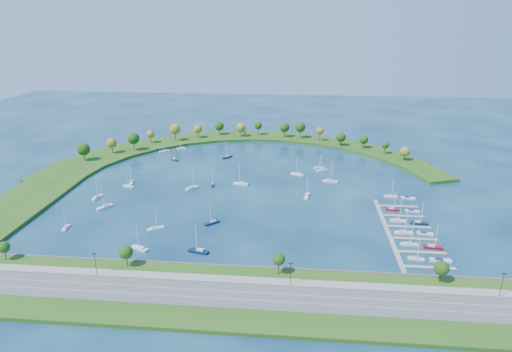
# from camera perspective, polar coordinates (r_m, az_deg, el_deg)

# --- Properties ---
(ground) EXTENTS (700.00, 700.00, 0.00)m
(ground) POSITION_cam_1_polar(r_m,az_deg,el_deg) (288.83, -1.08, -1.05)
(ground) COLOR #06223C
(ground) RESTS_ON ground
(south_shoreline) EXTENTS (420.00, 43.10, 11.60)m
(south_shoreline) POSITION_cam_1_polar(r_m,az_deg,el_deg) (180.07, -5.58, -14.76)
(south_shoreline) COLOR #235316
(south_shoreline) RESTS_ON ground
(breakwater) EXTENTS (286.74, 247.64, 2.00)m
(breakwater) POSITION_cam_1_polar(r_m,az_deg,el_deg) (341.61, -7.92, 2.28)
(breakwater) COLOR #235316
(breakwater) RESTS_ON ground
(breakwater_trees) EXTENTS (243.51, 94.77, 14.76)m
(breakwater_trees) POSITION_cam_1_polar(r_m,az_deg,el_deg) (370.19, -3.48, 5.34)
(breakwater_trees) COLOR #382314
(breakwater_trees) RESTS_ON breakwater
(harbor_tower) EXTENTS (2.60, 2.60, 4.00)m
(harbor_tower) POSITION_cam_1_polar(r_m,az_deg,el_deg) (399.13, -1.46, 5.48)
(harbor_tower) COLOR gray
(harbor_tower) RESTS_ON breakwater
(dock_system) EXTENTS (24.28, 82.00, 1.60)m
(dock_system) POSITION_cam_1_polar(r_m,az_deg,el_deg) (237.50, 18.23, -6.84)
(dock_system) COLOR gray
(dock_system) RESTS_ON ground
(moored_boat_0) EXTENTS (7.75, 9.08, 13.80)m
(moored_boat_0) POSITION_cam_1_polar(r_m,az_deg,el_deg) (267.55, -18.74, -3.69)
(moored_boat_0) COLOR silver
(moored_boat_0) RESTS_ON ground
(moored_boat_1) EXTENTS (9.84, 3.78, 14.11)m
(moored_boat_1) POSITION_cam_1_polar(r_m,az_deg,el_deg) (295.88, 9.45, -0.61)
(moored_boat_1) COLOR silver
(moored_boat_1) RESTS_ON ground
(moored_boat_2) EXTENTS (7.61, 3.43, 10.81)m
(moored_boat_2) POSITION_cam_1_polar(r_m,az_deg,el_deg) (370.16, -9.55, 3.55)
(moored_boat_2) COLOR silver
(moored_boat_2) RESTS_ON ground
(moored_boat_3) EXTENTS (7.70, 4.51, 10.93)m
(moored_boat_3) POSITION_cam_1_polar(r_m,az_deg,el_deg) (320.79, 8.02, 1.08)
(moored_boat_3) COLOR silver
(moored_boat_3) RESTS_ON ground
(moored_boat_4) EXTENTS (3.54, 7.41, 10.50)m
(moored_boat_4) POSITION_cam_1_polar(r_m,az_deg,el_deg) (287.83, -5.57, -1.04)
(moored_boat_4) COLOR #0A1B40
(moored_boat_4) RESTS_ON ground
(moored_boat_5) EXTENTS (8.27, 5.80, 11.97)m
(moored_boat_5) POSITION_cam_1_polar(r_m,az_deg,el_deg) (316.07, 8.41, 0.78)
(moored_boat_5) COLOR silver
(moored_boat_5) RESTS_ON ground
(moored_boat_6) EXTENTS (4.20, 8.50, 12.04)m
(moored_boat_6) POSITION_cam_1_polar(r_m,az_deg,el_deg) (300.96, -15.64, -0.75)
(moored_boat_6) COLOR silver
(moored_boat_6) RESTS_ON ground
(moored_boat_7) EXTENTS (9.86, 4.87, 13.96)m
(moored_boat_7) POSITION_cam_1_polar(r_m,az_deg,el_deg) (209.74, -7.35, -9.44)
(moored_boat_7) COLOR #0A1B40
(moored_boat_7) RESTS_ON ground
(moored_boat_8) EXTENTS (4.52, 9.02, 12.77)m
(moored_boat_8) POSITION_cam_1_polar(r_m,az_deg,el_deg) (283.08, -19.60, -2.50)
(moored_boat_8) COLOR silver
(moored_boat_8) RESTS_ON ground
(moored_boat_9) EXTENTS (7.83, 4.29, 11.09)m
(moored_boat_9) POSITION_cam_1_polar(r_m,az_deg,el_deg) (294.94, -15.98, -1.21)
(moored_boat_9) COLOR silver
(moored_boat_9) RESTS_ON ground
(moored_boat_10) EXTENTS (7.73, 7.16, 12.11)m
(moored_boat_10) POSITION_cam_1_polar(r_m,az_deg,el_deg) (235.94, -5.64, -5.89)
(moored_boat_10) COLOR #0A1B40
(moored_boat_10) RESTS_ON ground
(moored_boat_11) EXTENTS (6.59, 5.24, 9.80)m
(moored_boat_11) POSITION_cam_1_polar(r_m,az_deg,el_deg) (341.77, -10.35, 2.12)
(moored_boat_11) COLOR #0A1B40
(moored_boat_11) RESTS_ON ground
(moored_boat_12) EXTENTS (7.79, 8.12, 12.93)m
(moored_boat_12) POSITION_cam_1_polar(r_m,az_deg,el_deg) (283.77, -8.17, -1.45)
(moored_boat_12) COLOR silver
(moored_boat_12) RESTS_ON ground
(moored_boat_13) EXTENTS (9.08, 5.90, 13.00)m
(moored_boat_13) POSITION_cam_1_polar(r_m,az_deg,el_deg) (217.22, -14.63, -8.88)
(moored_boat_13) COLOR silver
(moored_boat_13) RESTS_ON ground
(moored_boat_14) EXTENTS (7.59, 8.12, 12.78)m
(moored_boat_14) POSITION_cam_1_polar(r_m,az_deg,el_deg) (342.82, -3.69, 2.48)
(moored_boat_14) COLOR #0A1B40
(moored_boat_14) RESTS_ON ground
(moored_boat_15) EXTENTS (8.53, 6.71, 12.66)m
(moored_boat_15) POSITION_cam_1_polar(r_m,az_deg,el_deg) (234.24, -12.70, -6.51)
(moored_boat_15) COLOR silver
(moored_boat_15) RESTS_ON ground
(moored_boat_16) EXTENTS (8.44, 6.77, 12.58)m
(moored_boat_16) POSITION_cam_1_polar(r_m,az_deg,el_deg) (364.44, -11.60, 3.17)
(moored_boat_16) COLOR silver
(moored_boat_16) RESTS_ON ground
(moored_boat_17) EXTENTS (2.68, 7.39, 10.63)m
(moored_boat_17) POSITION_cam_1_polar(r_m,az_deg,el_deg) (249.45, -23.15, -6.04)
(moored_boat_17) COLOR silver
(moored_boat_17) RESTS_ON ground
(moored_boat_18) EXTENTS (9.60, 6.58, 13.84)m
(moored_boat_18) POSITION_cam_1_polar(r_m,az_deg,el_deg) (305.95, 5.35, 0.27)
(moored_boat_18) COLOR silver
(moored_boat_18) RESTS_ON ground
(moored_boat_19) EXTENTS (9.97, 4.19, 14.21)m
(moored_boat_19) POSITION_cam_1_polar(r_m,az_deg,el_deg) (287.57, -1.94, -0.95)
(moored_boat_19) COLOR silver
(moored_boat_19) RESTS_ON ground
(moored_boat_20) EXTENTS (3.75, 9.43, 13.49)m
(moored_boat_20) POSITION_cam_1_polar(r_m,az_deg,el_deg) (270.13, 6.53, -2.49)
(moored_boat_20) COLOR silver
(moored_boat_20) RESTS_ON ground
(docked_boat_0) EXTENTS (7.32, 2.66, 10.53)m
(docked_boat_0) POSITION_cam_1_polar(r_m,az_deg,el_deg) (214.71, 19.77, -9.85)
(docked_boat_0) COLOR silver
(docked_boat_0) RESTS_ON ground
(docked_boat_1) EXTENTS (9.24, 2.85, 1.87)m
(docked_boat_1) POSITION_cam_1_polar(r_m,az_deg,el_deg) (217.20, 22.50, -9.92)
(docked_boat_1) COLOR silver
(docked_boat_1) RESTS_ON ground
(docked_boat_2) EXTENTS (8.13, 2.41, 11.89)m
(docked_boat_2) POSITION_cam_1_polar(r_m,az_deg,el_deg) (225.95, 18.99, -8.19)
(docked_boat_2) COLOR silver
(docked_boat_2) RESTS_ON ground
(docked_boat_3) EXTENTS (8.90, 3.37, 12.78)m
(docked_boat_3) POSITION_cam_1_polar(r_m,az_deg,el_deg) (227.19, 21.68, -8.38)
(docked_boat_3) COLOR maroon
(docked_boat_3) RESTS_ON ground
(docked_boat_4) EXTENTS (9.03, 2.97, 13.09)m
(docked_boat_4) POSITION_cam_1_polar(r_m,az_deg,el_deg) (236.35, 18.35, -6.83)
(docked_boat_4) COLOR silver
(docked_boat_4) RESTS_ON ground
(docked_boat_5) EXTENTS (8.21, 3.40, 1.63)m
(docked_boat_5) POSITION_cam_1_polar(r_m,az_deg,el_deg) (239.43, 20.78, -6.87)
(docked_boat_5) COLOR silver
(docked_boat_5) RESTS_ON ground
(docked_boat_6) EXTENTS (8.28, 2.73, 12.01)m
(docked_boat_6) POSITION_cam_1_polar(r_m,az_deg,el_deg) (248.69, 17.68, -5.40)
(docked_boat_6) COLOR silver
(docked_boat_6) RESTS_ON ground
(docked_boat_7) EXTENTS (8.82, 3.20, 12.70)m
(docked_boat_7) POSITION_cam_1_polar(r_m,az_deg,el_deg) (249.53, 20.13, -5.60)
(docked_boat_7) COLOR #0A1B40
(docked_boat_7) RESTS_ON ground
(docked_boat_8) EXTENTS (7.50, 2.61, 10.82)m
(docked_boat_8) POSITION_cam_1_polar(r_m,az_deg,el_deg) (261.75, 17.06, -4.05)
(docked_boat_8) COLOR maroon
(docked_boat_8) RESTS_ON ground
(docked_boat_9) EXTENTS (7.80, 2.91, 1.55)m
(docked_boat_9) POSITION_cam_1_polar(r_m,az_deg,el_deg) (263.36, 19.32, -4.23)
(docked_boat_9) COLOR silver
(docked_boat_9) RESTS_ON ground
(docked_boat_10) EXTENTS (8.01, 2.37, 11.72)m
(docked_boat_10) POSITION_cam_1_polar(r_m,az_deg,el_deg) (279.77, 16.80, -2.45)
(docked_boat_10) COLOR silver
(docked_boat_10) RESTS_ON ground
(docked_boat_11) EXTENTS (8.38, 3.51, 1.66)m
(docked_boat_11) POSITION_cam_1_polar(r_m,az_deg,el_deg) (280.79, 18.84, -2.66)
(docked_boat_11) COLOR silver
(docked_boat_11) RESTS_ON ground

